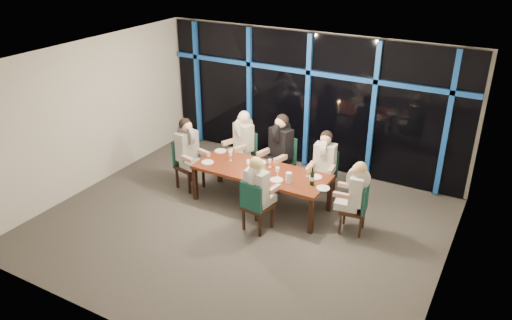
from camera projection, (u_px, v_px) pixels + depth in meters
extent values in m
plane|color=#504C46|center=(240.00, 224.00, 9.14)|extent=(7.00, 7.00, 0.00)
cube|color=silver|center=(310.00, 101.00, 10.87)|extent=(7.00, 0.04, 3.00)
cube|color=silver|center=(113.00, 235.00, 6.13)|extent=(7.00, 0.04, 3.00)
cube|color=silver|center=(90.00, 115.00, 10.05)|extent=(0.04, 6.00, 3.00)
cube|color=silver|center=(454.00, 199.00, 6.96)|extent=(0.04, 6.00, 3.00)
cube|color=white|center=(237.00, 62.00, 7.86)|extent=(7.00, 6.00, 0.04)
cube|color=black|center=(308.00, 101.00, 10.83)|extent=(6.86, 0.04, 2.94)
cube|color=#154AA7|center=(198.00, 83.00, 12.07)|extent=(0.10, 0.10, 2.94)
cube|color=#154AA7|center=(250.00, 92.00, 11.43)|extent=(0.10, 0.10, 2.94)
cube|color=#154AA7|center=(308.00, 102.00, 10.79)|extent=(0.10, 0.10, 2.94)
cube|color=#154AA7|center=(373.00, 113.00, 10.15)|extent=(0.10, 0.10, 2.94)
cube|color=#154AA7|center=(447.00, 126.00, 9.51)|extent=(0.10, 0.10, 2.94)
cube|color=#154AA7|center=(309.00, 72.00, 10.51)|extent=(6.86, 0.10, 0.10)
cube|color=#FF2D14|center=(365.00, 75.00, 10.31)|extent=(0.60, 0.05, 0.35)
cube|color=maroon|center=(261.00, 172.00, 9.47)|extent=(2.60, 1.00, 0.06)
cube|color=black|center=(195.00, 184.00, 9.82)|extent=(0.08, 0.08, 0.69)
cube|color=black|center=(311.00, 216.00, 8.73)|extent=(0.08, 0.08, 0.69)
cube|color=black|center=(220.00, 167.00, 10.52)|extent=(0.08, 0.08, 0.69)
cube|color=black|center=(330.00, 195.00, 9.43)|extent=(0.08, 0.08, 0.69)
cube|color=black|center=(242.00, 156.00, 10.70)|extent=(0.61, 0.61, 0.06)
cube|color=#184D40|center=(250.00, 142.00, 10.70)|extent=(0.45, 0.22, 0.52)
cube|color=black|center=(230.00, 166.00, 10.83)|extent=(0.05, 0.05, 0.44)
cube|color=black|center=(241.00, 172.00, 10.57)|extent=(0.05, 0.05, 0.44)
cube|color=black|center=(244.00, 162.00, 11.04)|extent=(0.05, 0.05, 0.44)
cube|color=black|center=(254.00, 167.00, 10.78)|extent=(0.05, 0.05, 0.44)
cube|color=black|center=(279.00, 165.00, 10.23)|extent=(0.62, 0.62, 0.07)
cube|color=#184D40|center=(287.00, 149.00, 10.25)|extent=(0.50, 0.18, 0.56)
cube|color=black|center=(265.00, 177.00, 10.34)|extent=(0.05, 0.05, 0.47)
cube|color=black|center=(280.00, 183.00, 10.09)|extent=(0.05, 0.05, 0.47)
cube|color=black|center=(278.00, 171.00, 10.60)|extent=(0.05, 0.05, 0.47)
cube|color=black|center=(293.00, 177.00, 10.35)|extent=(0.05, 0.05, 0.47)
cube|color=black|center=(323.00, 179.00, 9.78)|extent=(0.50, 0.50, 0.06)
cube|color=#184D40|center=(327.00, 162.00, 9.84)|extent=(0.46, 0.10, 0.51)
cube|color=black|center=(311.00, 192.00, 9.80)|extent=(0.04, 0.04, 0.43)
cube|color=black|center=(329.00, 195.00, 9.67)|extent=(0.04, 0.04, 0.43)
cube|color=black|center=(316.00, 184.00, 10.10)|extent=(0.04, 0.04, 0.43)
cube|color=black|center=(334.00, 187.00, 9.97)|extent=(0.04, 0.04, 0.43)
cube|color=black|center=(190.00, 167.00, 10.22)|extent=(0.58, 0.58, 0.06)
cube|color=#184D40|center=(182.00, 151.00, 10.23)|extent=(0.16, 0.48, 0.53)
cube|color=black|center=(189.00, 184.00, 10.09)|extent=(0.05, 0.05, 0.45)
cube|color=black|center=(203.00, 177.00, 10.34)|extent=(0.05, 0.05, 0.45)
cube|color=black|center=(177.00, 178.00, 10.32)|extent=(0.05, 0.05, 0.45)
cube|color=black|center=(191.00, 172.00, 10.58)|extent=(0.05, 0.05, 0.45)
cube|color=black|center=(353.00, 210.00, 8.75)|extent=(0.49, 0.49, 0.06)
cube|color=#184D40|center=(365.00, 199.00, 8.58)|extent=(0.11, 0.44, 0.48)
cube|color=black|center=(344.00, 214.00, 9.05)|extent=(0.04, 0.04, 0.40)
cube|color=black|center=(340.00, 224.00, 8.76)|extent=(0.04, 0.04, 0.40)
cube|color=black|center=(364.00, 218.00, 8.94)|extent=(0.04, 0.04, 0.40)
cube|color=black|center=(360.00, 228.00, 8.65)|extent=(0.04, 0.04, 0.40)
cube|color=black|center=(258.00, 207.00, 8.81)|extent=(0.51, 0.51, 0.06)
cube|color=#184D40|center=(251.00, 198.00, 8.55)|extent=(0.46, 0.11, 0.51)
cube|color=black|center=(272.00, 217.00, 8.94)|extent=(0.05, 0.05, 0.42)
cube|color=black|center=(256.00, 211.00, 9.14)|extent=(0.05, 0.05, 0.42)
cube|color=black|center=(260.00, 226.00, 8.68)|extent=(0.05, 0.05, 0.42)
cube|color=black|center=(244.00, 219.00, 8.88)|extent=(0.05, 0.05, 0.42)
cube|color=silver|center=(237.00, 154.00, 10.58)|extent=(0.51, 0.55, 0.15)
cube|color=silver|center=(244.00, 137.00, 10.53)|extent=(0.48, 0.39, 0.58)
cylinder|color=silver|center=(243.00, 127.00, 10.43)|extent=(0.26, 0.45, 0.44)
sphere|color=tan|center=(243.00, 118.00, 10.34)|extent=(0.22, 0.22, 0.22)
sphere|color=silver|center=(244.00, 116.00, 10.35)|extent=(0.24, 0.24, 0.24)
cube|color=tan|center=(228.00, 142.00, 10.59)|extent=(0.19, 0.32, 0.08)
cube|color=tan|center=(240.00, 148.00, 10.30)|extent=(0.19, 0.32, 0.08)
cube|color=black|center=(275.00, 162.00, 10.09)|extent=(0.51, 0.56, 0.16)
cube|color=black|center=(281.00, 143.00, 10.05)|extent=(0.50, 0.37, 0.63)
cylinder|color=black|center=(281.00, 132.00, 9.95)|extent=(0.23, 0.48, 0.47)
sphere|color=tan|center=(281.00, 122.00, 9.85)|extent=(0.24, 0.24, 0.24)
sphere|color=black|center=(282.00, 120.00, 9.86)|extent=(0.26, 0.26, 0.26)
cube|color=tan|center=(264.00, 152.00, 10.10)|extent=(0.17, 0.35, 0.09)
cube|color=tan|center=(280.00, 159.00, 9.82)|extent=(0.17, 0.35, 0.09)
cube|color=silver|center=(322.00, 177.00, 9.64)|extent=(0.41, 0.46, 0.14)
cube|color=silver|center=(325.00, 158.00, 9.63)|extent=(0.43, 0.29, 0.57)
cylinder|color=silver|center=(326.00, 147.00, 9.54)|extent=(0.15, 0.43, 0.43)
sphere|color=tan|center=(326.00, 139.00, 9.44)|extent=(0.21, 0.21, 0.21)
sphere|color=black|center=(327.00, 136.00, 9.46)|extent=(0.23, 0.23, 0.23)
cube|color=tan|center=(311.00, 166.00, 9.54)|extent=(0.11, 0.31, 0.08)
cube|color=tan|center=(331.00, 169.00, 9.40)|extent=(0.11, 0.31, 0.08)
cube|color=black|center=(193.00, 164.00, 10.10)|extent=(0.52, 0.48, 0.15)
cube|color=black|center=(187.00, 146.00, 10.05)|extent=(0.35, 0.47, 0.60)
cylinder|color=black|center=(186.00, 135.00, 9.95)|extent=(0.46, 0.21, 0.45)
sphere|color=tan|center=(186.00, 126.00, 9.86)|extent=(0.22, 0.22, 0.22)
sphere|color=black|center=(185.00, 124.00, 9.87)|extent=(0.24, 0.24, 0.24)
cube|color=tan|center=(187.00, 159.00, 9.82)|extent=(0.33, 0.16, 0.09)
cube|color=tan|center=(204.00, 152.00, 10.10)|extent=(0.33, 0.16, 0.09)
cube|color=silver|center=(347.00, 204.00, 8.75)|extent=(0.45, 0.40, 0.13)
cube|color=silver|center=(357.00, 189.00, 8.56)|extent=(0.28, 0.41, 0.54)
cylinder|color=silver|center=(358.00, 179.00, 8.47)|extent=(0.41, 0.15, 0.40)
sphere|color=tan|center=(358.00, 169.00, 8.41)|extent=(0.20, 0.20, 0.20)
sphere|color=tan|center=(361.00, 168.00, 8.38)|extent=(0.22, 0.22, 0.22)
cube|color=tan|center=(346.00, 185.00, 8.83)|extent=(0.30, 0.12, 0.08)
cube|color=tan|center=(341.00, 195.00, 8.50)|extent=(0.30, 0.12, 0.08)
cube|color=silver|center=(262.00, 199.00, 8.85)|extent=(0.42, 0.47, 0.14)
cube|color=silver|center=(257.00, 186.00, 8.60)|extent=(0.43, 0.30, 0.57)
cylinder|color=silver|center=(257.00, 174.00, 8.50)|extent=(0.16, 0.43, 0.42)
sphere|color=tan|center=(257.00, 164.00, 8.44)|extent=(0.21, 0.21, 0.21)
sphere|color=tan|center=(256.00, 164.00, 8.40)|extent=(0.23, 0.23, 0.23)
cube|color=tan|center=(274.00, 189.00, 8.70)|extent=(0.12, 0.31, 0.08)
cube|color=tan|center=(256.00, 182.00, 8.92)|extent=(0.12, 0.31, 0.08)
cylinder|color=white|center=(220.00, 151.00, 10.26)|extent=(0.24, 0.24, 0.01)
cylinder|color=white|center=(260.00, 162.00, 9.76)|extent=(0.24, 0.24, 0.01)
cylinder|color=white|center=(316.00, 177.00, 9.19)|extent=(0.24, 0.24, 0.01)
cylinder|color=white|center=(207.00, 162.00, 9.76)|extent=(0.24, 0.24, 0.01)
cylinder|color=white|center=(322.00, 188.00, 8.81)|extent=(0.24, 0.24, 0.01)
cylinder|color=white|center=(277.00, 180.00, 9.08)|extent=(0.24, 0.24, 0.01)
cylinder|color=black|center=(312.00, 179.00, 8.87)|extent=(0.08, 0.08, 0.25)
cylinder|color=black|center=(313.00, 170.00, 8.80)|extent=(0.03, 0.03, 0.09)
cylinder|color=silver|center=(312.00, 179.00, 8.87)|extent=(0.08, 0.08, 0.07)
cylinder|color=silver|center=(289.00, 178.00, 8.96)|extent=(0.11, 0.11, 0.20)
cylinder|color=silver|center=(292.00, 177.00, 8.92)|extent=(0.02, 0.02, 0.14)
cylinder|color=#FAAB4B|center=(251.00, 172.00, 9.35)|extent=(0.05, 0.05, 0.03)
cylinder|color=silver|center=(248.00, 168.00, 9.54)|extent=(0.06, 0.06, 0.01)
cylinder|color=silver|center=(248.00, 166.00, 9.51)|extent=(0.01, 0.01, 0.10)
cylinder|color=silver|center=(248.00, 162.00, 9.48)|extent=(0.07, 0.07, 0.07)
cylinder|color=silver|center=(270.00, 167.00, 9.58)|extent=(0.06, 0.06, 0.01)
cylinder|color=silver|center=(270.00, 165.00, 9.56)|extent=(0.01, 0.01, 0.09)
cylinder|color=silver|center=(270.00, 161.00, 9.53)|extent=(0.06, 0.06, 0.06)
cylinder|color=silver|center=(277.00, 177.00, 9.21)|extent=(0.07, 0.07, 0.01)
cylinder|color=silver|center=(277.00, 174.00, 9.18)|extent=(0.01, 0.01, 0.11)
cylinder|color=silver|center=(278.00, 169.00, 9.14)|extent=(0.07, 0.07, 0.08)
cylinder|color=silver|center=(230.00, 160.00, 9.85)|extent=(0.07, 0.07, 0.01)
cylinder|color=silver|center=(230.00, 158.00, 9.82)|extent=(0.01, 0.01, 0.11)
cylinder|color=silver|center=(230.00, 153.00, 9.79)|extent=(0.07, 0.07, 0.08)
cylinder|color=silver|center=(307.00, 176.00, 9.23)|extent=(0.06, 0.06, 0.01)
cylinder|color=silver|center=(307.00, 174.00, 9.21)|extent=(0.01, 0.01, 0.10)
cylinder|color=silver|center=(307.00, 170.00, 9.18)|extent=(0.06, 0.06, 0.07)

